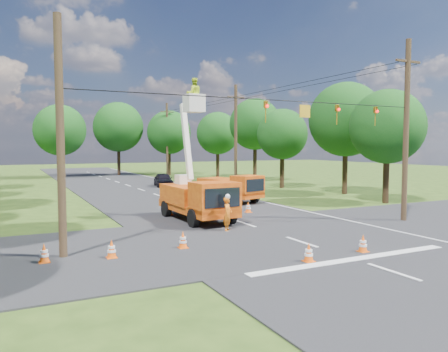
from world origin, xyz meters
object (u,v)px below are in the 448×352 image
traffic_cone_0 (309,253)px  traffic_cone_1 (363,244)px  traffic_cone_5 (112,249)px  tree_right_a (387,127)px  second_truck (231,188)px  traffic_cone_6 (44,253)px  pole_right_far (167,139)px  bucket_truck (198,191)px  traffic_cone_4 (183,240)px  tree_far_c (169,132)px  tree_right_e (218,133)px  distant_car (163,180)px  traffic_cone_7 (214,193)px  traffic_cone_3 (221,203)px  tree_right_d (255,124)px  tree_right_c (282,134)px  pole_right_near (406,129)px  traffic_cone_2 (248,207)px  tree_right_b (346,120)px  traffic_cone_8 (170,209)px  pole_right_mid (236,136)px  tree_far_a (60,130)px  pole_left (60,138)px  ground_worker (228,214)px  tree_far_b (118,127)px

traffic_cone_0 → traffic_cone_1: (2.81, 0.23, 0.00)m
traffic_cone_5 → tree_right_a: (21.41, 6.98, 5.20)m
second_truck → traffic_cone_6: bearing=-154.4°
traffic_cone_1 → pole_right_far: pole_right_far is taller
second_truck → traffic_cone_0: bearing=-123.7°
traffic_cone_1 → traffic_cone_6: bearing=161.0°
bucket_truck → traffic_cone_4: 6.83m
traffic_cone_0 → tree_far_c: bearing=76.5°
tree_right_e → distant_car: bearing=-138.9°
traffic_cone_7 → tree_right_e: tree_right_e is taller
traffic_cone_3 → traffic_cone_7: (2.15, 5.78, 0.00)m
traffic_cone_3 → traffic_cone_7: 6.17m
tree_right_d → traffic_cone_3: bearing=-126.4°
bucket_truck → tree_right_a: (15.29, 0.81, 3.87)m
traffic_cone_1 → distant_car: bearing=86.3°
traffic_cone_4 → tree_right_c: bearing=47.3°
distant_car → pole_right_near: size_ratio=0.41×
traffic_cone_2 → pole_right_far: pole_right_far is taller
traffic_cone_0 → tree_right_b: 24.36m
traffic_cone_8 → tree_right_d: (17.38, 19.36, 6.32)m
traffic_cone_5 → pole_right_far: 44.40m
traffic_cone_3 → traffic_cone_4: same height
second_truck → traffic_cone_6: size_ratio=8.25×
traffic_cone_8 → pole_right_near: (11.08, -7.64, 4.75)m
tree_right_c → traffic_cone_6: bearing=-140.1°
second_truck → pole_right_far: size_ratio=0.59×
pole_right_mid → tree_right_b: 10.39m
tree_far_a → traffic_cone_2: bearing=-79.0°
traffic_cone_1 → pole_right_mid: size_ratio=0.07×
traffic_cone_6 → second_truck: bearing=41.3°
traffic_cone_6 → tree_right_a: 25.14m
bucket_truck → tree_right_e: size_ratio=0.92×
traffic_cone_1 → tree_far_c: size_ratio=0.08×
tree_far_a → pole_left: bearing=-96.0°
tree_right_e → pole_left: bearing=-123.7°
tree_right_b → tree_right_a: bearing=-104.0°
traffic_cone_3 → pole_right_near: bearing=-52.7°
traffic_cone_5 → pole_right_near: pole_right_near is taller
ground_worker → traffic_cone_8: 5.96m
distant_car → pole_right_far: (5.41, 14.35, 4.41)m
distant_car → traffic_cone_1: distant_car is taller
traffic_cone_2 → tree_right_b: size_ratio=0.07×
traffic_cone_3 → tree_far_b: (1.41, 35.92, 6.45)m
ground_worker → tree_far_c: 42.08m
tree_right_e → tree_far_b: 14.75m
traffic_cone_0 → traffic_cone_2: bearing=71.0°
pole_right_near → bucket_truck: bearing=153.2°
bucket_truck → distant_car: (4.87, 20.46, -0.99)m
traffic_cone_2 → tree_right_d: bearing=58.4°
bucket_truck → traffic_cone_5: bucket_truck is taller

